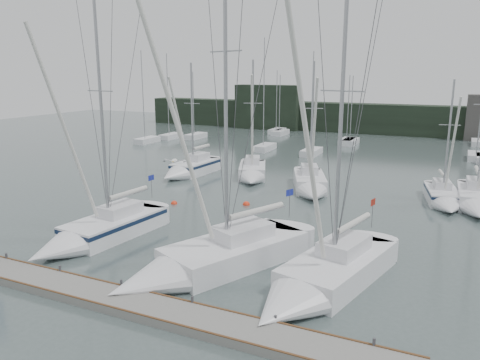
# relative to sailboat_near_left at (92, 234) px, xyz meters

# --- Properties ---
(ground) EXTENTS (160.00, 160.00, 0.00)m
(ground) POSITION_rel_sailboat_near_left_xyz_m (7.97, -0.54, -0.63)
(ground) COLOR #495958
(ground) RESTS_ON ground
(dock) EXTENTS (24.00, 2.00, 0.40)m
(dock) POSITION_rel_sailboat_near_left_xyz_m (7.97, -5.54, -0.43)
(dock) COLOR slate
(dock) RESTS_ON ground
(far_treeline) EXTENTS (90.00, 4.00, 5.00)m
(far_treeline) POSITION_rel_sailboat_near_left_xyz_m (7.97, 61.46, 1.87)
(far_treeline) COLOR black
(far_treeline) RESTS_ON ground
(far_building_left) EXTENTS (12.00, 3.00, 8.00)m
(far_building_left) POSITION_rel_sailboat_near_left_xyz_m (-12.03, 59.46, 3.37)
(far_building_left) COLOR black
(far_building_left) RESTS_ON ground
(mast_forest) EXTENTS (61.52, 25.78, 14.80)m
(mast_forest) POSITION_rel_sailboat_near_left_xyz_m (11.19, 42.60, -0.16)
(mast_forest) COLOR white
(mast_forest) RESTS_ON ground
(sailboat_near_left) EXTENTS (4.11, 10.52, 15.85)m
(sailboat_near_left) POSITION_rel_sailboat_near_left_xyz_m (0.00, 0.00, 0.00)
(sailboat_near_left) COLOR white
(sailboat_near_left) RESTS_ON ground
(sailboat_near_center) EXTENTS (8.16, 12.17, 19.62)m
(sailboat_near_center) POSITION_rel_sailboat_near_left_xyz_m (8.28, -1.26, 0.01)
(sailboat_near_center) COLOR white
(sailboat_near_center) RESTS_ON ground
(sailboat_near_right) EXTENTS (5.71, 11.35, 16.38)m
(sailboat_near_right) POSITION_rel_sailboat_near_left_xyz_m (14.60, -0.75, -0.02)
(sailboat_near_right) COLOR white
(sailboat_near_right) RESTS_ON ground
(sailboat_mid_a) EXTENTS (3.30, 8.39, 12.21)m
(sailboat_mid_a) POSITION_rel_sailboat_near_left_xyz_m (-4.73, 19.19, 0.02)
(sailboat_mid_a) COLOR white
(sailboat_mid_a) RESTS_ON ground
(sailboat_mid_b) EXTENTS (5.26, 8.07, 12.43)m
(sailboat_mid_b) POSITION_rel_sailboat_near_left_xyz_m (1.97, 20.41, -0.03)
(sailboat_mid_b) COLOR white
(sailboat_mid_b) RESTS_ON ground
(sailboat_mid_c) EXTENTS (5.46, 8.72, 12.20)m
(sailboat_mid_c) POSITION_rel_sailboat_near_left_xyz_m (8.75, 17.89, -0.01)
(sailboat_mid_c) COLOR white
(sailboat_mid_c) RESTS_ON ground
(sailboat_mid_d) EXTENTS (3.61, 7.49, 10.68)m
(sailboat_mid_d) POSITION_rel_sailboat_near_left_xyz_m (19.63, 18.56, -0.10)
(sailboat_mid_d) COLOR white
(sailboat_mid_d) RESTS_ON ground
(sailboat_mid_e) EXTENTS (3.05, 8.55, 13.41)m
(sailboat_mid_e) POSITION_rel_sailboat_near_left_xyz_m (21.98, 18.38, -0.02)
(sailboat_mid_e) COLOR white
(sailboat_mid_e) RESTS_ON ground
(buoy_a) EXTENTS (0.58, 0.58, 0.58)m
(buoy_a) POSITION_rel_sailboat_near_left_xyz_m (5.14, 12.00, -0.63)
(buoy_a) COLOR red
(buoy_a) RESTS_ON ground
(buoy_c) EXTENTS (0.52, 0.52, 0.52)m
(buoy_c) POSITION_rel_sailboat_near_left_xyz_m (-0.31, 9.77, -0.63)
(buoy_c) COLOR red
(buoy_c) RESTS_ON ground
(seagull) EXTENTS (1.12, 0.54, 0.22)m
(seagull) POSITION_rel_sailboat_near_left_xyz_m (6.56, -0.48, 5.28)
(seagull) COLOR white
(seagull) RESTS_ON ground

